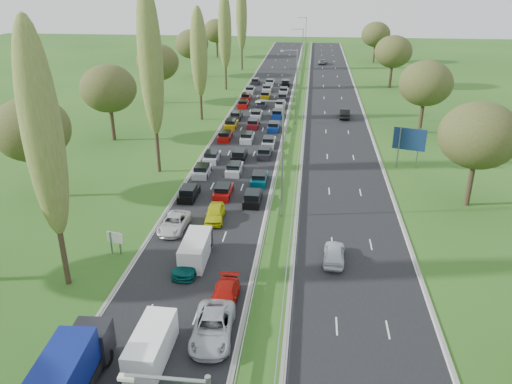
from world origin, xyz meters
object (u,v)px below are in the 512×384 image
(info_sign, at_px, (115,240))
(white_van_rear, at_px, (196,248))
(white_van_front, at_px, (152,343))
(near_car_2, at_px, (174,223))
(blue_lorry, at_px, (69,375))
(direction_sign, at_px, (409,141))

(info_sign, bearing_deg, white_van_rear, -0.83)
(white_van_front, height_order, info_sign, white_van_front)
(near_car_2, height_order, white_van_front, white_van_front)
(blue_lorry, distance_m, info_sign, 16.58)
(info_sign, xyz_separation_m, direction_sign, (28.80, 24.86, 2.20))
(near_car_2, bearing_deg, info_sign, -125.69)
(direction_sign, bearing_deg, white_van_front, -120.31)
(white_van_rear, relative_size, info_sign, 2.46)
(info_sign, bearing_deg, white_van_front, -59.76)
(white_van_rear, bearing_deg, direction_sign, 48.20)
(near_car_2, height_order, blue_lorry, blue_lorry)
(info_sign, bearing_deg, blue_lorry, -77.60)
(blue_lorry, height_order, info_sign, blue_lorry)
(info_sign, bearing_deg, near_car_2, 52.13)
(near_car_2, relative_size, blue_lorry, 0.61)
(white_van_rear, bearing_deg, white_van_front, -91.35)
(blue_lorry, height_order, white_van_rear, blue_lorry)
(blue_lorry, distance_m, direction_sign, 48.22)
(white_van_front, distance_m, info_sign, 14.15)
(near_car_2, xyz_separation_m, white_van_front, (3.24, -17.22, 0.37))
(white_van_rear, relative_size, direction_sign, 0.99)
(blue_lorry, relative_size, white_van_front, 1.56)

